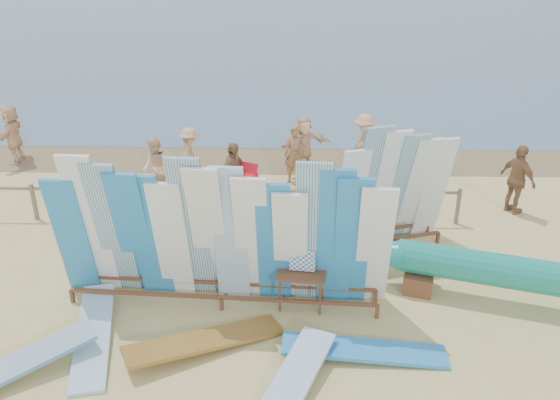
{
  "coord_description": "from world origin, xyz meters",
  "views": [
    {
      "loc": [
        2.14,
        -9.55,
        6.44
      ],
      "look_at": [
        1.87,
        1.66,
        1.19
      ],
      "focal_mm": 38.0,
      "sensor_mm": 36.0,
      "label": 1
    }
  ],
  "objects_px": {
    "main_surfboard_rack": "(221,239)",
    "beach_chair_right": "(233,190)",
    "beachgoer_11": "(12,134)",
    "flat_board_c": "(206,348)",
    "beachgoer_2": "(156,167)",
    "flat_board_d": "(364,356)",
    "beachgoer_3": "(191,155)",
    "flat_board_a": "(95,340)",
    "beachgoer_5": "(304,144)",
    "beachgoer_9": "(364,144)",
    "beachgoer_7": "(295,155)",
    "flat_board_b": "(288,398)",
    "beachgoer_8": "(360,178)",
    "side_surfboard_rack": "(393,191)",
    "outrigger_canoe": "(530,277)",
    "beachgoer_10": "(518,180)",
    "vendor_table": "(301,288)",
    "stroller": "(244,191)",
    "beachgoer_4": "(233,175)",
    "flat_board_e": "(10,380)"
  },
  "relations": [
    {
      "from": "beachgoer_11",
      "to": "beachgoer_5",
      "type": "relative_size",
      "value": 1.09
    },
    {
      "from": "main_surfboard_rack",
      "to": "vendor_table",
      "type": "xyz_separation_m",
      "value": [
        1.45,
        -0.07,
        -0.97
      ]
    },
    {
      "from": "flat_board_d",
      "to": "beachgoer_3",
      "type": "distance_m",
      "value": 8.22
    },
    {
      "from": "flat_board_d",
      "to": "flat_board_b",
      "type": "relative_size",
      "value": 1.0
    },
    {
      "from": "stroller",
      "to": "beachgoer_9",
      "type": "height_order",
      "value": "beachgoer_9"
    },
    {
      "from": "outrigger_canoe",
      "to": "flat_board_a",
      "type": "xyz_separation_m",
      "value": [
        -7.66,
        -1.13,
        -0.65
      ]
    },
    {
      "from": "stroller",
      "to": "beachgoer_8",
      "type": "relative_size",
      "value": 0.6
    },
    {
      "from": "flat_board_d",
      "to": "beachgoer_7",
      "type": "xyz_separation_m",
      "value": [
        -1.15,
        7.16,
        0.81
      ]
    },
    {
      "from": "beach_chair_right",
      "to": "beachgoer_9",
      "type": "bearing_deg",
      "value": 27.7
    },
    {
      "from": "beachgoer_9",
      "to": "beachgoer_3",
      "type": "xyz_separation_m",
      "value": [
        -4.75,
        -0.76,
        -0.09
      ]
    },
    {
      "from": "beachgoer_4",
      "to": "beachgoer_2",
      "type": "relative_size",
      "value": 1.06
    },
    {
      "from": "main_surfboard_rack",
      "to": "beachgoer_8",
      "type": "distance_m",
      "value": 4.9
    },
    {
      "from": "beachgoer_7",
      "to": "beachgoer_11",
      "type": "bearing_deg",
      "value": -176.09
    },
    {
      "from": "main_surfboard_rack",
      "to": "beachgoer_2",
      "type": "height_order",
      "value": "main_surfboard_rack"
    },
    {
      "from": "flat_board_c",
      "to": "beach_chair_right",
      "type": "height_order",
      "value": "beach_chair_right"
    },
    {
      "from": "flat_board_c",
      "to": "flat_board_d",
      "type": "bearing_deg",
      "value": -120.76
    },
    {
      "from": "main_surfboard_rack",
      "to": "beach_chair_right",
      "type": "bearing_deg",
      "value": 96.82
    },
    {
      "from": "flat_board_d",
      "to": "stroller",
      "type": "distance_m",
      "value": 6.08
    },
    {
      "from": "flat_board_a",
      "to": "beachgoer_3",
      "type": "distance_m",
      "value": 6.92
    },
    {
      "from": "stroller",
      "to": "beachgoer_4",
      "type": "height_order",
      "value": "beachgoer_4"
    },
    {
      "from": "beachgoer_4",
      "to": "beachgoer_10",
      "type": "relative_size",
      "value": 0.95
    },
    {
      "from": "beachgoer_4",
      "to": "main_surfboard_rack",
      "type": "bearing_deg",
      "value": -149.96
    },
    {
      "from": "beach_chair_right",
      "to": "beachgoer_11",
      "type": "distance_m",
      "value": 7.16
    },
    {
      "from": "beachgoer_3",
      "to": "beachgoer_11",
      "type": "bearing_deg",
      "value": 73.72
    },
    {
      "from": "beach_chair_right",
      "to": "beachgoer_2",
      "type": "distance_m",
      "value": 2.07
    },
    {
      "from": "side_surfboard_rack",
      "to": "outrigger_canoe",
      "type": "bearing_deg",
      "value": -64.06
    },
    {
      "from": "beachgoer_4",
      "to": "beachgoer_9",
      "type": "bearing_deg",
      "value": -29.53
    },
    {
      "from": "beachgoer_10",
      "to": "beachgoer_9",
      "type": "distance_m",
      "value": 4.22
    },
    {
      "from": "main_surfboard_rack",
      "to": "beachgoer_4",
      "type": "relative_size",
      "value": 3.68
    },
    {
      "from": "main_surfboard_rack",
      "to": "beach_chair_right",
      "type": "height_order",
      "value": "main_surfboard_rack"
    },
    {
      "from": "flat_board_c",
      "to": "beachgoer_2",
      "type": "distance_m",
      "value": 6.49
    },
    {
      "from": "beachgoer_10",
      "to": "beachgoer_9",
      "type": "xyz_separation_m",
      "value": [
        -3.42,
        2.47,
        -0.01
      ]
    },
    {
      "from": "flat_board_e",
      "to": "beachgoer_9",
      "type": "height_order",
      "value": "beachgoer_9"
    },
    {
      "from": "side_surfboard_rack",
      "to": "flat_board_b",
      "type": "distance_m",
      "value": 5.37
    },
    {
      "from": "main_surfboard_rack",
      "to": "beachgoer_9",
      "type": "bearing_deg",
      "value": 66.9
    },
    {
      "from": "outrigger_canoe",
      "to": "beachgoer_5",
      "type": "bearing_deg",
      "value": 137.79
    },
    {
      "from": "outrigger_canoe",
      "to": "flat_board_e",
      "type": "height_order",
      "value": "outrigger_canoe"
    },
    {
      "from": "beachgoer_4",
      "to": "beachgoer_3",
      "type": "height_order",
      "value": "beachgoer_4"
    },
    {
      "from": "vendor_table",
      "to": "side_surfboard_rack",
      "type": "bearing_deg",
      "value": 58.1
    },
    {
      "from": "beach_chair_right",
      "to": "beachgoer_3",
      "type": "xyz_separation_m",
      "value": [
        -1.24,
        1.13,
        0.52
      ]
    },
    {
      "from": "main_surfboard_rack",
      "to": "beach_chair_right",
      "type": "distance_m",
      "value": 4.72
    },
    {
      "from": "side_surfboard_rack",
      "to": "outrigger_canoe",
      "type": "xyz_separation_m",
      "value": [
        2.17,
        -2.31,
        -0.65
      ]
    },
    {
      "from": "flat_board_c",
      "to": "beachgoer_9",
      "type": "relative_size",
      "value": 1.57
    },
    {
      "from": "main_surfboard_rack",
      "to": "flat_board_b",
      "type": "distance_m",
      "value": 3.06
    },
    {
      "from": "flat_board_d",
      "to": "beachgoer_2",
      "type": "bearing_deg",
      "value": 39.47
    },
    {
      "from": "flat_board_c",
      "to": "beachgoer_10",
      "type": "relative_size",
      "value": 1.56
    },
    {
      "from": "flat_board_e",
      "to": "beachgoer_2",
      "type": "xyz_separation_m",
      "value": [
        0.85,
        6.92,
        0.78
      ]
    },
    {
      "from": "flat_board_b",
      "to": "beachgoer_8",
      "type": "height_order",
      "value": "beachgoer_8"
    },
    {
      "from": "flat_board_b",
      "to": "beach_chair_right",
      "type": "height_order",
      "value": "beach_chair_right"
    },
    {
      "from": "beachgoer_3",
      "to": "beachgoer_5",
      "type": "relative_size",
      "value": 0.97
    }
  ]
}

